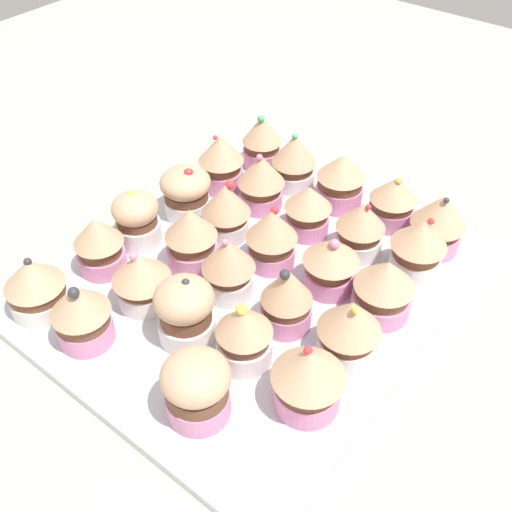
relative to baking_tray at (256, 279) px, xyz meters
The scene contains 30 objects.
ground_plane 2.10cm from the baking_tray, ahead, with size 180.00×180.00×3.00cm, color #B2A899.
baking_tray is the anchor object (origin of this frame).
cupcake_0 22.77cm from the baking_tray, 143.77° to the right, with size 5.36×5.36×7.79cm.
cupcake_1 18.23cm from the baking_tray, 126.91° to the right, with size 5.89×5.89×7.79cm.
cupcake_2 14.81cm from the baking_tray, 104.74° to the right, with size 6.24×6.24×6.77cm.
cupcake_3 15.59cm from the baking_tray, 75.11° to the right, with size 5.45×5.45×6.98cm.
cupcake_4 17.81cm from the baking_tray, 56.14° to the right, with size 5.52×5.52×7.07cm.
cupcake_5 23.51cm from the baking_tray, 39.60° to the right, with size 6.22×6.22×6.96cm.
cupcake_6 18.78cm from the baking_tray, 157.40° to the right, with size 5.86×5.86×7.75cm.
cupcake_7 13.66cm from the baking_tray, 144.46° to the right, with size 5.95×5.95×7.77cm.
cupcake_8 9.16cm from the baking_tray, 115.93° to the right, with size 5.77×5.77×7.60cm.
cupcake_9 8.68cm from the baking_tray, 66.29° to the right, with size 5.86×5.86×7.91cm.
cupcake_10 13.12cm from the baking_tray, 33.32° to the right, with size 6.25×6.25×6.85cm.
cupcake_11 19.72cm from the baking_tray, 23.56° to the right, with size 5.89×5.89×7.75cm.
cupcake_12 17.55cm from the baking_tray, behind, with size 6.04×6.04×7.26cm.
cupcake_13 10.69cm from the baking_tray, behind, with size 5.65×5.65×6.59cm.
cupcake_14 5.33cm from the baking_tray, behind, with size 5.83×5.83×7.80cm.
cupcake_15 5.94cm from the baking_tray, 10.50° to the right, with size 5.75×5.75×7.68cm.
cupcake_16 11.95cm from the baking_tray, ahead, with size 5.96×5.96×7.66cm.
cupcake_17 19.42cm from the baking_tray, 158.46° to the left, with size 5.61×5.61×6.78cm.
cupcake_18 13.19cm from the baking_tray, 147.13° to the left, with size 5.63×5.63×7.24cm.
cupcake_19 9.16cm from the baking_tray, 116.49° to the left, with size 6.11×6.11×7.15cm.
cupcake_20 8.83cm from the baking_tray, 61.78° to the left, with size 5.28×5.28×7.93cm.
cupcake_21 12.29cm from the baking_tray, 32.85° to the left, with size 5.50×5.50×7.30cm.
cupcake_22 18.74cm from the baking_tray, 21.99° to the left, with size 6.15×6.15×7.05cm.
cupcake_23 21.81cm from the baking_tray, 141.35° to the left, with size 6.32×6.32×7.69cm.
cupcake_24 18.18cm from the baking_tray, 129.83° to the left, with size 6.14×6.14×7.75cm.
cupcake_25 14.68cm from the baking_tray, 105.82° to the left, with size 6.28×6.28×7.10cm.
cupcake_26 14.86cm from the baking_tray, 76.64° to the left, with size 6.17×6.17×7.72cm.
cupcake_27 17.82cm from the baking_tray, 53.73° to the left, with size 6.74×6.74×7.51cm.
Camera 1 is at (37.61, 29.73, 48.05)cm, focal length 41.93 mm.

